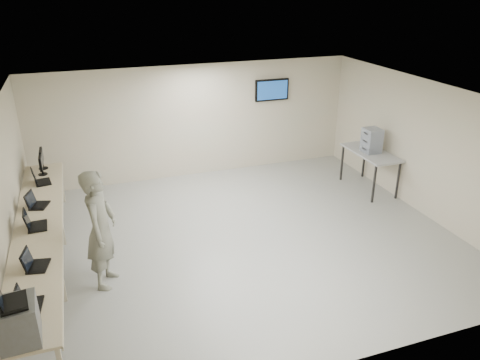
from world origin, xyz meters
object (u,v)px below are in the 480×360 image
object	(u,v)px
soldier	(101,229)
side_table	(371,155)
equipment_box	(18,322)
workbench	(40,231)

from	to	relation	value
soldier	side_table	distance (m)	6.49
soldier	side_table	bearing A→B (deg)	-53.14
soldier	equipment_box	bearing A→B (deg)	174.82
soldier	side_table	world-z (taller)	soldier
equipment_box	soldier	xyz separation A→B (m)	(1.03, 2.13, -0.15)
workbench	soldier	bearing A→B (deg)	-32.75
workbench	side_table	xyz separation A→B (m)	(7.19, 1.21, 0.05)
workbench	side_table	size ratio (longest dim) A/B	3.81
workbench	soldier	size ratio (longest dim) A/B	2.98
side_table	soldier	bearing A→B (deg)	-163.64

